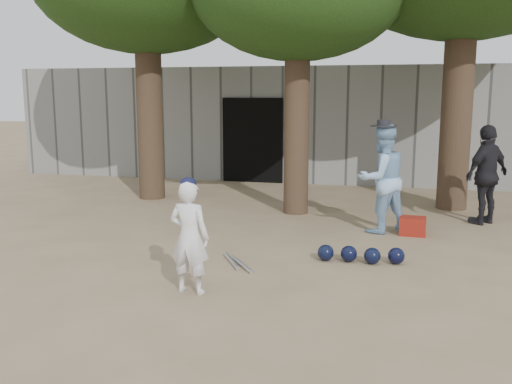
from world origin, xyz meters
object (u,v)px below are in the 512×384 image
(spectator_blue, at_px, (382,179))
(spectator_dark, at_px, (487,175))
(boy_player, at_px, (189,237))
(red_bag, at_px, (413,226))

(spectator_blue, xyz_separation_m, spectator_dark, (1.79, 1.09, -0.02))
(boy_player, xyz_separation_m, red_bag, (2.59, 3.49, -0.52))
(spectator_dark, height_order, red_bag, spectator_dark)
(boy_player, relative_size, spectator_blue, 0.73)
(boy_player, xyz_separation_m, spectator_dark, (3.85, 4.68, 0.22))
(spectator_blue, relative_size, spectator_dark, 1.02)
(spectator_blue, bearing_deg, red_bag, 134.75)
(red_bag, bearing_deg, spectator_blue, 170.05)
(spectator_dark, relative_size, red_bag, 4.23)
(spectator_blue, distance_m, red_bag, 0.93)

